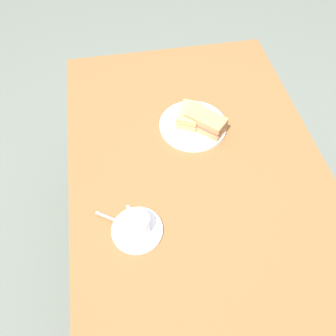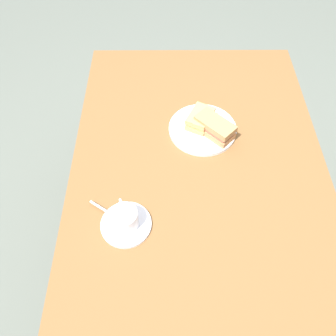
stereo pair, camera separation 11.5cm
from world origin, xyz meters
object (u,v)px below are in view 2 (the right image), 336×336
at_px(sandwich_plate, 203,129).
at_px(sandwich_back, 215,128).
at_px(spoon, 107,211).
at_px(coffee_cup, 125,218).
at_px(sandwich_front, 200,119).
at_px(dining_table, 197,184).
at_px(coffee_saucer, 126,224).

bearing_deg(sandwich_plate, sandwich_back, -124.56).
bearing_deg(spoon, coffee_cup, -122.56).
bearing_deg(sandwich_front, dining_table, 176.45).
relative_size(coffee_cup, spoon, 1.21).
xyz_separation_m(dining_table, sandwich_front, (0.19, -0.01, 0.14)).
relative_size(sandwich_back, coffee_cup, 1.41).
height_order(sandwich_back, coffee_saucer, sandwich_back).
xyz_separation_m(coffee_saucer, spoon, (0.04, 0.06, 0.01)).
distance_m(dining_table, sandwich_front, 0.24).
height_order(dining_table, sandwich_front, sandwich_front).
distance_m(dining_table, sandwich_back, 0.21).
distance_m(dining_table, spoon, 0.36).
height_order(dining_table, sandwich_back, sandwich_back).
bearing_deg(spoon, sandwich_back, -48.36).
distance_m(sandwich_plate, coffee_cup, 0.46).
relative_size(sandwich_back, coffee_saucer, 0.98).
bearing_deg(spoon, dining_table, -59.75).
bearing_deg(sandwich_plate, coffee_saucer, 146.39).
relative_size(sandwich_back, spoon, 1.70).
height_order(sandwich_plate, coffee_cup, coffee_cup).
bearing_deg(sandwich_front, sandwich_plate, -155.41).
relative_size(sandwich_front, sandwich_back, 0.87).
xyz_separation_m(sandwich_plate, coffee_saucer, (-0.39, 0.26, -0.00)).
bearing_deg(sandwich_front, spoon, 139.85).
height_order(sandwich_back, spoon, sandwich_back).
bearing_deg(coffee_cup, sandwich_front, -31.36).
relative_size(sandwich_plate, spoon, 2.81).
distance_m(sandwich_plate, sandwich_front, 0.04).
xyz_separation_m(sandwich_front, spoon, (-0.37, 0.31, -0.03)).
distance_m(sandwich_front, coffee_saucer, 0.48).
bearing_deg(sandwich_plate, dining_table, 172.76).
bearing_deg(spoon, coffee_saucer, -123.51).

